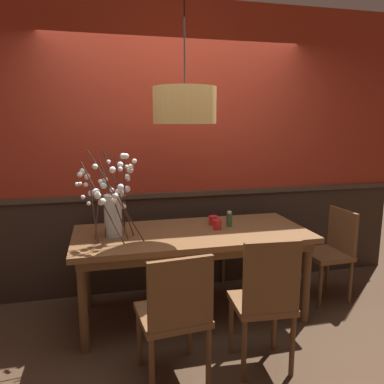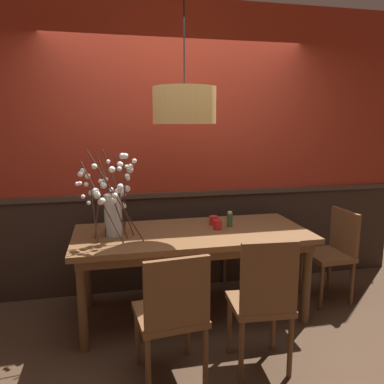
{
  "view_description": "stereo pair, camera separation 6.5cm",
  "coord_description": "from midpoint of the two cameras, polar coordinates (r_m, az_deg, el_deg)",
  "views": [
    {
      "loc": [
        -0.74,
        -3.05,
        1.71
      ],
      "look_at": [
        0.0,
        0.0,
        1.13
      ],
      "focal_mm": 35.05,
      "sensor_mm": 36.0,
      "label": 1
    },
    {
      "loc": [
        -0.68,
        -3.07,
        1.71
      ],
      "look_at": [
        0.0,
        0.0,
        1.13
      ],
      "focal_mm": 35.05,
      "sensor_mm": 36.0,
      "label": 2
    }
  ],
  "objects": [
    {
      "name": "vase_with_blossoms",
      "position": [
        3.14,
        -11.49,
        -2.27
      ],
      "size": [
        0.52,
        0.57,
        0.74
      ],
      "color": "silver",
      "rests_on": "dining_table"
    },
    {
      "name": "ground_plane",
      "position": [
        3.58,
        0.55,
        -18.04
      ],
      "size": [
        24.0,
        24.0,
        0.0
      ],
      "primitive_type": "plane",
      "color": "#422D1E"
    },
    {
      "name": "condiment_bottle",
      "position": [
        3.43,
        6.31,
        -4.16
      ],
      "size": [
        0.05,
        0.05,
        0.14
      ],
      "color": "#2D5633",
      "rests_on": "dining_table"
    },
    {
      "name": "chair_far_side_right",
      "position": [
        4.21,
        2.34,
        -5.58
      ],
      "size": [
        0.47,
        0.45,
        0.98
      ],
      "color": "brown",
      "rests_on": "ground"
    },
    {
      "name": "pendant_lamp",
      "position": [
        3.04,
        -0.53,
        13.01
      ],
      "size": [
        0.5,
        0.5,
        1.16
      ],
      "color": "tan"
    },
    {
      "name": "chair_near_side_right",
      "position": [
        2.67,
        11.51,
        -15.62
      ],
      "size": [
        0.43,
        0.41,
        0.97
      ],
      "color": "brown",
      "rests_on": "ground"
    },
    {
      "name": "candle_holder_nearer_center",
      "position": [
        3.33,
        4.46,
        -4.94
      ],
      "size": [
        0.08,
        0.08,
        0.09
      ],
      "color": "red",
      "rests_on": "dining_table"
    },
    {
      "name": "chair_head_east_end",
      "position": [
        3.93,
        21.19,
        -8.12
      ],
      "size": [
        0.4,
        0.43,
        0.88
      ],
      "color": "brown",
      "rests_on": "ground"
    },
    {
      "name": "dining_table",
      "position": [
        3.3,
        0.57,
        -7.38
      ],
      "size": [
        2.02,
        0.9,
        0.78
      ],
      "color": "brown",
      "rests_on": "ground"
    },
    {
      "name": "candle_holder_nearer_edge",
      "position": [
        3.47,
        3.86,
        -4.33
      ],
      "size": [
        0.08,
        0.08,
        0.08
      ],
      "color": "red",
      "rests_on": "dining_table"
    },
    {
      "name": "chair_near_side_left",
      "position": [
        2.54,
        -2.24,
        -17.66
      ],
      "size": [
        0.48,
        0.48,
        0.92
      ],
      "color": "brown",
      "rests_on": "ground"
    },
    {
      "name": "back_wall",
      "position": [
        3.8,
        -1.68,
        6.19
      ],
      "size": [
        4.96,
        0.14,
        2.86
      ],
      "color": "#2D2119",
      "rests_on": "ground"
    }
  ]
}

